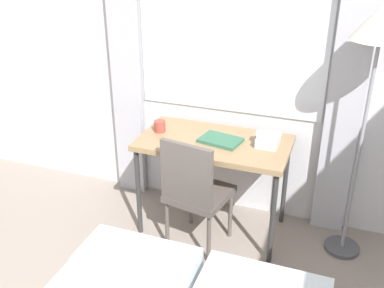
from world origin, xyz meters
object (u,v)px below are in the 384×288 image
Objects in this scene: desk_chair at (195,189)px; mug at (160,126)px; standing_lamp at (379,43)px; desk at (214,149)px; telephone at (268,140)px; book at (221,140)px.

mug is (-0.38, 0.29, 0.30)m from desk_chair.
standing_lamp is 20.87× the size of mug.
telephone is (0.37, 0.06, 0.11)m from desk.
desk_chair is 2.79× the size of book.
book is (-0.92, -0.06, -0.75)m from standing_lamp.
book is 0.48m from mug.
desk is 12.83× the size of mug.
desk is 3.42× the size of book.
desk_chair reaches higher than mug.
desk is at bearing 90.31° from desk_chair.
desk is 0.44m from mug.
desk_chair is 1.48m from standing_lamp.
telephone reaches higher than book.
desk is 5.68× the size of telephone.
mug is (-0.80, -0.05, 0.00)m from telephone.
desk_chair is 0.40m from book.
mug is at bearing 152.69° from desk_chair.
telephone reaches higher than desk.
book is 3.76× the size of mug.
mug reaches higher than book.
desk is 0.34m from desk_chair.
telephone is at bearing 11.79° from book.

